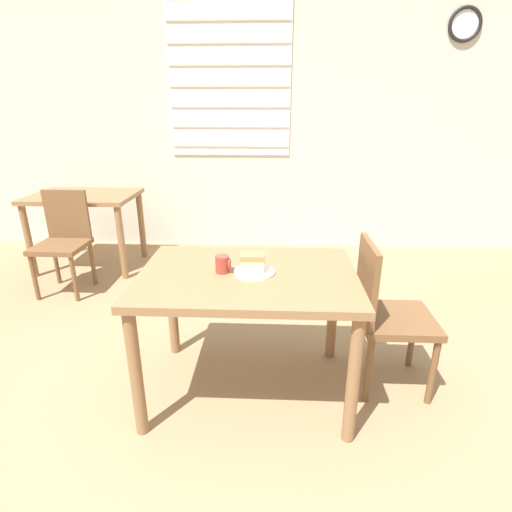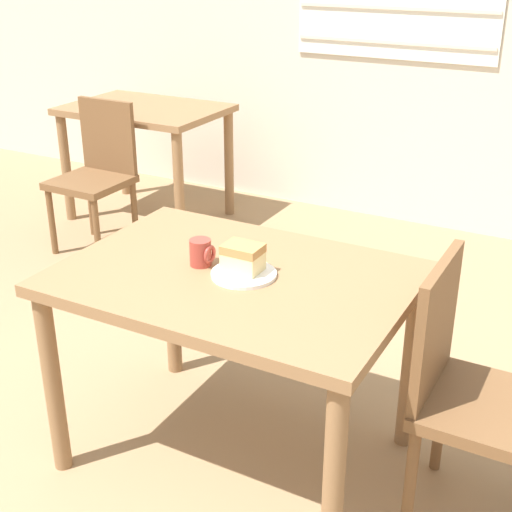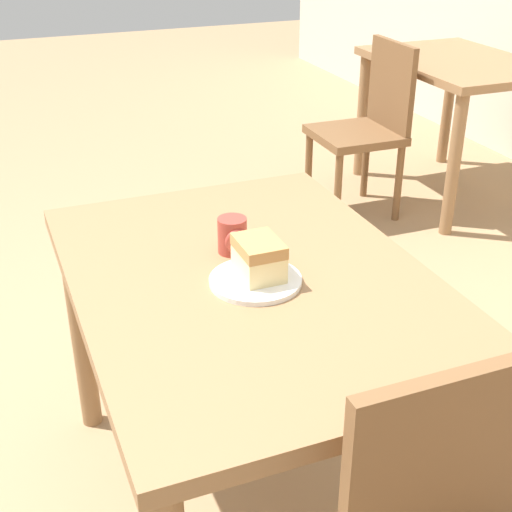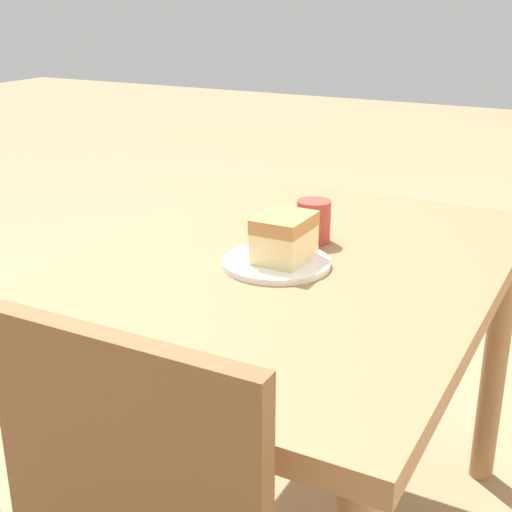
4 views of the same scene
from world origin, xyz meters
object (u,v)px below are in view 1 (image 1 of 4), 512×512
Objects in this scene: dining_table_far at (85,207)px; plate at (254,272)px; cake_slice at (253,262)px; coffee_mug at (223,264)px; dining_table_near at (248,290)px; chair_near_window at (385,311)px; chair_far_corner at (64,238)px.

dining_table_far is 2.47m from plate.
plate is at bearing -46.28° from dining_table_far.
cake_slice reaches higher than coffee_mug.
cake_slice is at bearing 18.23° from dining_table_near.
plate is at bearing 97.94° from chair_near_window.
dining_table_far is 1.13× the size of chair_near_window.
chair_near_window is 0.78m from cake_slice.
chair_near_window reaches higher than coffee_mug.
dining_table_far is 4.64× the size of plate.
chair_far_corner is at bearing 140.35° from coffee_mug.
dining_table_far is at bearing 133.72° from plate.
dining_table_far is at bearing 133.18° from dining_table_near.
chair_far_corner is at bearing 143.13° from cake_slice.
chair_near_window is at bearing 6.91° from cake_slice.
dining_table_near is 0.19m from coffee_mug.
chair_near_window and chair_far_corner have the same top height.
coffee_mug is at bearing 96.18° from chair_near_window.
chair_far_corner is (-1.63, 1.25, -0.15)m from dining_table_near.
coffee_mug is (-0.86, -0.09, 0.30)m from chair_near_window.
chair_far_corner is (-2.37, 1.16, 0.00)m from chair_near_window.
dining_table_far and plate have the same top height.
dining_table_far is at bearing 131.01° from coffee_mug.
chair_far_corner is 7.08× the size of cake_slice.
dining_table_near is 0.11m from plate.
plate is 2.36× the size of coffee_mug.
plate is at bearing -5.64° from dining_table_near.
chair_near_window is 0.76m from plate.
coffee_mug reaches higher than dining_table_far.
dining_table_far is 2.94m from chair_near_window.
dining_table_near is 2.44m from dining_table_far.
dining_table_far reaches higher than dining_table_near.
cake_slice reaches higher than plate.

